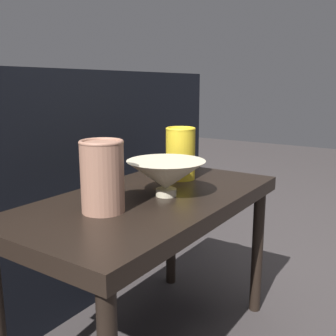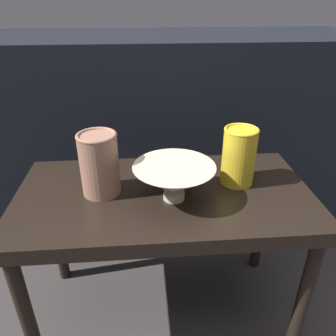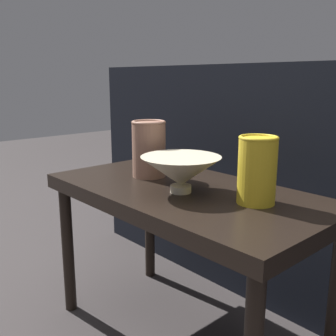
% 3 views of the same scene
% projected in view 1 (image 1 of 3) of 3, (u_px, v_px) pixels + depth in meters
% --- Properties ---
extents(table, '(0.78, 0.41, 0.45)m').
position_uv_depth(table, '(150.00, 215.00, 1.03)').
color(table, black).
rests_on(table, ground_plane).
extents(couch_backdrop, '(1.59, 0.50, 0.78)m').
position_uv_depth(couch_backdrop, '(20.00, 188.00, 1.34)').
color(couch_backdrop, black).
rests_on(couch_backdrop, ground_plane).
extents(bowl, '(0.20, 0.20, 0.09)m').
position_uv_depth(bowl, '(166.00, 175.00, 1.01)').
color(bowl, beige).
rests_on(bowl, table).
extents(vase_textured_left, '(0.10, 0.10, 0.16)m').
position_uv_depth(vase_textured_left, '(102.00, 175.00, 0.88)').
color(vase_textured_left, '#996B56').
rests_on(vase_textured_left, table).
extents(vase_colorful_right, '(0.09, 0.09, 0.16)m').
position_uv_depth(vase_colorful_right, '(180.00, 153.00, 1.19)').
color(vase_colorful_right, gold).
rests_on(vase_colorful_right, table).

